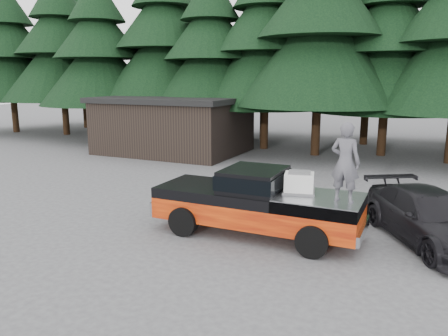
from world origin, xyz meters
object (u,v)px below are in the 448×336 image
at_px(air_compressor, 299,183).
at_px(man_on_bed, 345,162).
at_px(parked_car, 430,217).
at_px(pickup_truck, 257,212).
at_px(utility_building, 174,124).

height_order(air_compressor, man_on_bed, man_on_bed).
bearing_deg(parked_car, air_compressor, 169.43).
bearing_deg(parked_car, pickup_truck, 165.90).
bearing_deg(man_on_bed, air_compressor, -6.89).
bearing_deg(air_compressor, utility_building, 121.81).
height_order(man_on_bed, utility_building, man_on_bed).
distance_m(air_compressor, man_on_bed, 1.51).
xyz_separation_m(air_compressor, man_on_bed, (1.26, -0.36, 0.75)).
xyz_separation_m(air_compressor, utility_building, (-10.70, 11.09, 0.07)).
bearing_deg(utility_building, man_on_bed, -43.77).
bearing_deg(pickup_truck, air_compressor, 6.44).
xyz_separation_m(man_on_bed, parked_car, (2.07, 1.62, -1.64)).
height_order(parked_car, utility_building, utility_building).
relative_size(air_compressor, parked_car, 0.16).
xyz_separation_m(pickup_truck, parked_car, (4.50, 1.38, 0.05)).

